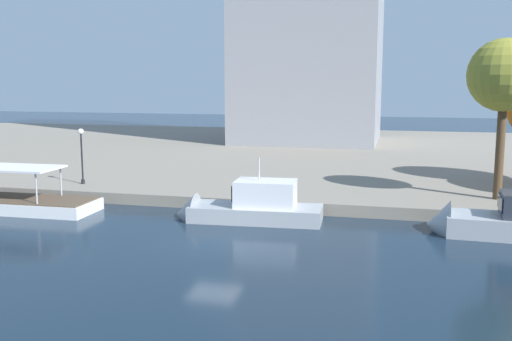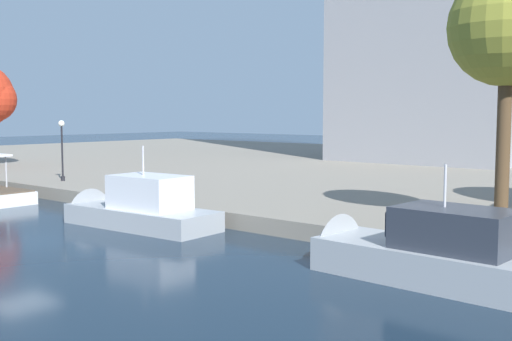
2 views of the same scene
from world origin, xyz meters
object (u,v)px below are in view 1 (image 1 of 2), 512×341
(motor_yacht_2, at_px, (510,224))
(lamp_post, at_px, (82,149))
(motor_yacht_1, at_px, (246,211))
(tree_3, at_px, (507,75))

(motor_yacht_2, relative_size, lamp_post, 2.21)
(motor_yacht_1, relative_size, lamp_post, 2.21)
(motor_yacht_1, xyz_separation_m, tree_3, (14.63, 6.25, 7.80))
(lamp_post, bearing_deg, motor_yacht_2, -10.36)
(motor_yacht_1, xyz_separation_m, motor_yacht_2, (14.29, -0.10, 0.12))
(motor_yacht_2, height_order, lamp_post, lamp_post)
(motor_yacht_1, bearing_deg, lamp_post, -24.02)
(motor_yacht_2, xyz_separation_m, lamp_post, (-27.77, 5.08, 2.55))
(motor_yacht_1, distance_m, lamp_post, 14.61)
(tree_3, bearing_deg, motor_yacht_1, -156.89)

